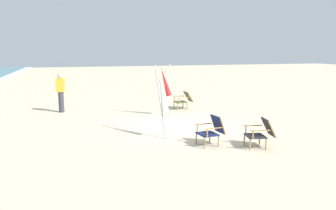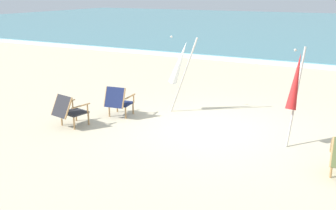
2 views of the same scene
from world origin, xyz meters
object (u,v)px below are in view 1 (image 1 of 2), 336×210
(beach_chair_back_left, at_px, (184,100))
(umbrella_furled_white, at_px, (162,94))
(umbrella_furled_red, at_px, (165,82))
(beach_chair_front_right, at_px, (212,130))
(beach_chair_mid_center, at_px, (261,132))
(person_near_chairs, at_px, (61,92))

(beach_chair_back_left, relative_size, umbrella_furled_white, 0.40)
(umbrella_furled_red, xyz_separation_m, umbrella_furled_white, (-3.07, 0.95, -0.02))
(beach_chair_back_left, bearing_deg, umbrella_furled_red, 133.93)
(beach_chair_front_right, height_order, umbrella_furled_white, umbrella_furled_white)
(beach_chair_mid_center, xyz_separation_m, umbrella_furled_red, (4.87, 1.32, 0.92))
(beach_chair_front_right, relative_size, person_near_chairs, 0.50)
(beach_chair_back_left, bearing_deg, beach_chair_front_right, 169.04)
(beach_chair_mid_center, relative_size, umbrella_furled_white, 0.41)
(beach_chair_back_left, relative_size, beach_chair_front_right, 0.99)
(beach_chair_front_right, height_order, person_near_chairs, person_near_chairs)
(beach_chair_back_left, height_order, umbrella_furled_red, umbrella_furled_red)
(umbrella_furled_red, bearing_deg, beach_chair_front_right, -177.92)
(beach_chair_back_left, bearing_deg, person_near_chairs, 82.06)
(beach_chair_mid_center, relative_size, umbrella_furled_red, 0.40)
(umbrella_furled_white, xyz_separation_m, person_near_chairs, (4.96, 3.04, -0.48))
(beach_chair_front_right, bearing_deg, umbrella_furled_white, 42.73)
(beach_chair_mid_center, relative_size, beach_chair_back_left, 1.03)
(beach_chair_back_left, bearing_deg, umbrella_furled_white, 153.05)
(umbrella_furled_white, relative_size, person_near_chairs, 1.24)
(beach_chair_mid_center, height_order, umbrella_furled_white, umbrella_furled_white)
(beach_chair_mid_center, bearing_deg, umbrella_furled_red, 15.18)
(beach_chair_mid_center, height_order, umbrella_furled_red, umbrella_furled_red)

